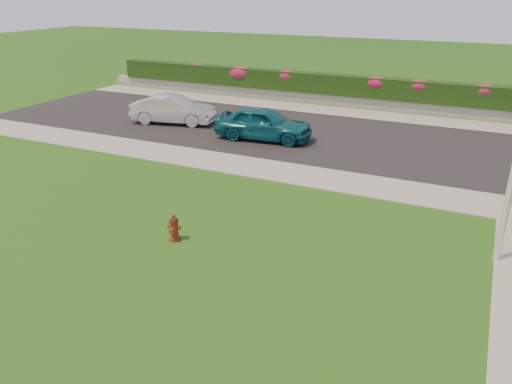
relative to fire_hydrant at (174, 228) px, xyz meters
The scene contains 15 objects.
ground 3.45m from the fire_hydrant, 59.79° to the right, with size 120.00×120.00×0.00m, color black.
street_far 11.51m from the fire_hydrant, 106.52° to the left, with size 26.00×8.00×0.04m, color black.
sidewalk_far 7.40m from the fire_hydrant, 125.30° to the left, with size 24.00×2.00×0.04m, color gray.
sidewalk_beyond 16.05m from the fire_hydrant, 87.40° to the left, with size 34.00×2.00×0.04m, color gray.
retaining_wall 17.55m from the fire_hydrant, 87.62° to the left, with size 34.00×0.40×0.60m, color gray.
hedge 17.67m from the fire_hydrant, 87.64° to the left, with size 32.00×0.90×1.10m, color black.
fire_hydrant is the anchor object (origin of this frame).
sedan_teal 9.65m from the fire_hydrant, 100.27° to the left, with size 1.69×4.20×1.43m, color #0C5060.
sedan_silver 12.24m from the fire_hydrant, 124.05° to the left, with size 1.42×4.06×1.34m, color #B1B3B9.
flower_clump_a 20.22m from the fire_hydrant, 119.73° to the left, with size 1.06×0.68×0.53m, color #B81F4E.
flower_clump_b 18.89m from the fire_hydrant, 111.61° to the left, with size 1.56×1.00×0.78m, color #B81F4E.
flower_clump_c 18.00m from the fire_hydrant, 102.62° to the left, with size 1.28×0.82×0.64m, color #B81F4E.
flower_clump_d 17.61m from the fire_hydrant, 85.80° to the left, with size 1.37×0.88×0.69m, color #B81F4E.
flower_clump_e 17.92m from the fire_hydrant, 78.57° to the left, with size 1.28×0.82×0.64m, color #B81F4E.
flower_clump_f 18.79m from the fire_hydrant, 69.19° to the left, with size 1.23×0.79×0.62m, color #B81F4E.
Camera 1 is at (5.28, -6.77, 6.28)m, focal length 35.00 mm.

